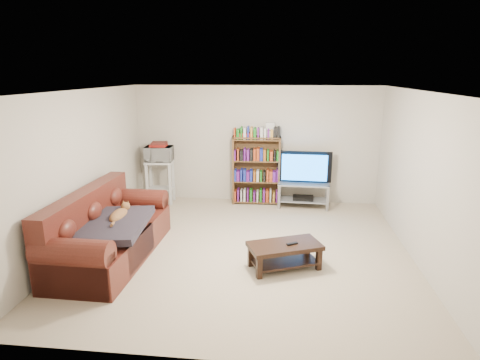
# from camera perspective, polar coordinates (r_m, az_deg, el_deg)

# --- Properties ---
(floor) EXTENTS (5.00, 5.00, 0.00)m
(floor) POSITION_cam_1_polar(r_m,az_deg,el_deg) (6.30, 0.51, -9.80)
(floor) COLOR beige
(floor) RESTS_ON ground
(ceiling) EXTENTS (5.00, 5.00, 0.00)m
(ceiling) POSITION_cam_1_polar(r_m,az_deg,el_deg) (5.72, 0.57, 12.58)
(ceiling) COLOR white
(ceiling) RESTS_ON ground
(wall_back) EXTENTS (5.00, 0.00, 5.00)m
(wall_back) POSITION_cam_1_polar(r_m,az_deg,el_deg) (8.33, 2.27, 5.05)
(wall_back) COLOR beige
(wall_back) RESTS_ON ground
(wall_front) EXTENTS (5.00, 0.00, 5.00)m
(wall_front) POSITION_cam_1_polar(r_m,az_deg,el_deg) (3.54, -3.55, -9.09)
(wall_front) COLOR beige
(wall_front) RESTS_ON ground
(wall_left) EXTENTS (0.00, 5.00, 5.00)m
(wall_left) POSITION_cam_1_polar(r_m,az_deg,el_deg) (6.62, -21.53, 1.37)
(wall_left) COLOR beige
(wall_left) RESTS_ON ground
(wall_right) EXTENTS (0.00, 5.00, 5.00)m
(wall_right) POSITION_cam_1_polar(r_m,az_deg,el_deg) (6.18, 24.29, 0.15)
(wall_right) COLOR beige
(wall_right) RESTS_ON ground
(sofa) EXTENTS (1.06, 2.37, 1.00)m
(sofa) POSITION_cam_1_polar(r_m,az_deg,el_deg) (6.23, -18.51, -7.44)
(sofa) COLOR #531E15
(sofa) RESTS_ON floor
(blanket) EXTENTS (0.98, 1.23, 0.19)m
(blanket) POSITION_cam_1_polar(r_m,az_deg,el_deg) (5.93, -17.67, -6.09)
(blanket) COLOR #2B2630
(blanket) RESTS_ON sofa
(cat) EXTENTS (0.27, 0.65, 0.19)m
(cat) POSITION_cam_1_polar(r_m,az_deg,el_deg) (6.09, -16.88, -4.86)
(cat) COLOR brown
(cat) RESTS_ON sofa
(coffee_table) EXTENTS (1.10, 0.84, 0.36)m
(coffee_table) POSITION_cam_1_polar(r_m,az_deg,el_deg) (5.68, 6.35, -10.03)
(coffee_table) COLOR black
(coffee_table) RESTS_ON floor
(remote) EXTENTS (0.16, 0.12, 0.02)m
(remote) POSITION_cam_1_polar(r_m,az_deg,el_deg) (5.62, 7.42, -8.97)
(remote) COLOR black
(remote) RESTS_ON coffee_table
(tv_stand) EXTENTS (1.03, 0.49, 0.50)m
(tv_stand) POSITION_cam_1_polar(r_m,az_deg,el_deg) (8.17, 8.99, -1.51)
(tv_stand) COLOR #999EA3
(tv_stand) RESTS_ON floor
(television) EXTENTS (1.09, 0.19, 0.63)m
(television) POSITION_cam_1_polar(r_m,az_deg,el_deg) (8.05, 9.13, 1.73)
(television) COLOR black
(television) RESTS_ON tv_stand
(dvd_player) EXTENTS (0.41, 0.30, 0.06)m
(dvd_player) POSITION_cam_1_polar(r_m,az_deg,el_deg) (8.22, 8.95, -2.52)
(dvd_player) COLOR black
(dvd_player) RESTS_ON tv_stand
(bookshelf) EXTENTS (0.98, 0.34, 1.40)m
(bookshelf) POSITION_cam_1_polar(r_m,az_deg,el_deg) (8.23, 2.33, 1.52)
(bookshelf) COLOR brown
(bookshelf) RESTS_ON floor
(shelf_clutter) EXTENTS (0.71, 0.24, 0.28)m
(shelf_clutter) POSITION_cam_1_polar(r_m,az_deg,el_deg) (8.09, 3.09, 6.93)
(shelf_clutter) COLOR silver
(shelf_clutter) RESTS_ON bookshelf
(microwave_stand) EXTENTS (0.58, 0.44, 0.89)m
(microwave_stand) POSITION_cam_1_polar(r_m,az_deg,el_deg) (8.46, -11.29, 0.55)
(microwave_stand) COLOR silver
(microwave_stand) RESTS_ON floor
(microwave) EXTENTS (0.57, 0.41, 0.30)m
(microwave) POSITION_cam_1_polar(r_m,az_deg,el_deg) (8.36, -11.45, 3.68)
(microwave) COLOR silver
(microwave) RESTS_ON microwave_stand
(game_boxes) EXTENTS (0.34, 0.30, 0.05)m
(game_boxes) POSITION_cam_1_polar(r_m,az_deg,el_deg) (8.33, -11.51, 4.87)
(game_boxes) COLOR maroon
(game_boxes) RESTS_ON microwave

